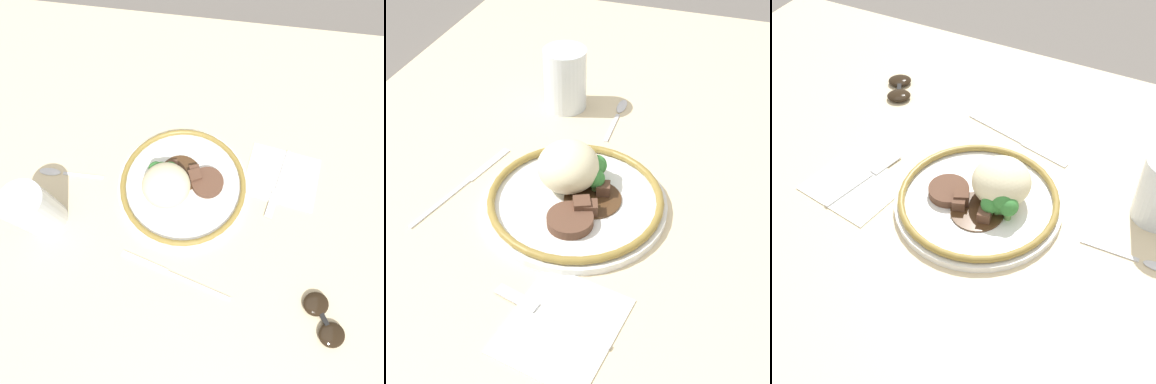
{
  "view_description": "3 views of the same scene",
  "coord_description": "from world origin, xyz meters",
  "views": [
    {
      "loc": [
        -0.06,
        0.25,
        0.64
      ],
      "look_at": [
        -0.03,
        0.03,
        0.07
      ],
      "focal_mm": 28.0,
      "sensor_mm": 36.0,
      "label": 1
    },
    {
      "loc": [
        -0.59,
        -0.19,
        0.59
      ],
      "look_at": [
        -0.01,
        0.0,
        0.06
      ],
      "focal_mm": 50.0,
      "sensor_mm": 36.0,
      "label": 2
    },
    {
      "loc": [
        0.25,
        -0.56,
        0.68
      ],
      "look_at": [
        -0.03,
        -0.0,
        0.06
      ],
      "focal_mm": 50.0,
      "sensor_mm": 36.0,
      "label": 3
    }
  ],
  "objects": [
    {
      "name": "plate",
      "position": [
        -0.0,
        0.01,
        0.06
      ],
      "size": [
        0.28,
        0.28,
        0.09
      ],
      "color": "white",
      "rests_on": "dining_table"
    },
    {
      "name": "napkin",
      "position": [
        -0.22,
        -0.05,
        0.03
      ],
      "size": [
        0.17,
        0.15,
        0.0
      ],
      "color": "silver",
      "rests_on": "dining_table"
    },
    {
      "name": "fork",
      "position": [
        -0.21,
        -0.01,
        0.04
      ],
      "size": [
        0.05,
        0.17,
        0.0
      ],
      "rotation": [
        0.0,
        0.0,
        1.34
      ],
      "color": "silver",
      "rests_on": "napkin"
    },
    {
      "name": "dining_table",
      "position": [
        0.0,
        0.0,
        0.02
      ],
      "size": [
        1.59,
        1.02,
        0.03
      ],
      "color": "beige",
      "rests_on": "ground"
    },
    {
      "name": "spoon",
      "position": [
        0.27,
        0.02,
        0.03
      ],
      "size": [
        0.15,
        0.02,
        0.01
      ],
      "rotation": [
        0.0,
        0.0,
        0.02
      ],
      "color": "silver",
      "rests_on": "dining_table"
    },
    {
      "name": "knife",
      "position": [
        -0.01,
        0.2,
        0.03
      ],
      "size": [
        0.23,
        0.07,
        0.0
      ],
      "rotation": [
        0.0,
        0.0,
        -0.25
      ],
      "color": "silver",
      "rests_on": "dining_table"
    },
    {
      "name": "sunglasses",
      "position": [
        -0.31,
        0.24,
        0.04
      ],
      "size": [
        0.09,
        0.11,
        0.01
      ],
      "rotation": [
        0.0,
        0.0,
        0.52
      ],
      "color": "black",
      "rests_on": "dining_table"
    },
    {
      "name": "ground_plane",
      "position": [
        0.0,
        0.0,
        0.0
      ],
      "size": [
        8.0,
        8.0,
        0.0
      ],
      "primitive_type": "plane",
      "color": "#5B5651"
    }
  ]
}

